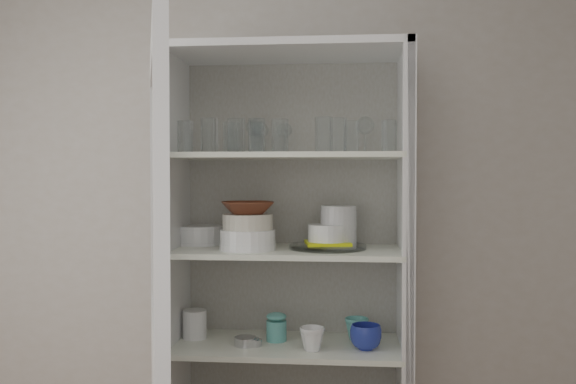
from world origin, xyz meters
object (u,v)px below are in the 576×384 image
Objects in this scene: glass_platter at (328,247)px; white_canister at (195,324)px; goblet_2 at (285,137)px; goblet_3 at (365,134)px; white_ramekin at (328,233)px; grey_bowl_stack at (339,227)px; measuring_cups at (245,341)px; plate_stack_back at (200,235)px; mug_white at (312,339)px; terracotta_bowl at (248,208)px; yellow_trivet at (328,243)px; goblet_0 at (255,135)px; cream_bowl at (248,222)px; goblet_1 at (261,137)px; pantry_cabinet at (289,320)px; plate_stack_front at (248,240)px; teal_jar at (276,329)px; mug_teal at (357,329)px; mug_blue at (366,337)px.

white_canister is at bearing 176.91° from glass_platter.
goblet_3 is (0.35, -0.03, 0.01)m from goblet_2.
grey_bowl_stack reaches higher than white_ramekin.
measuring_cups is (-0.38, -0.09, -0.47)m from grey_bowl_stack.
mug_white is (0.52, -0.24, -0.39)m from plate_stack_back.
terracotta_bowl reaches higher than yellow_trivet.
yellow_trivet is (0.33, 0.06, -0.15)m from terracotta_bowl.
white_canister is at bearing -164.57° from goblet_0.
cream_bowl is 1.15× the size of grey_bowl_stack.
plate_stack_back is at bearing 171.28° from grey_bowl_stack.
goblet_3 is 0.51m from glass_platter.
glass_platter is at bearing -19.70° from goblet_1.
cream_bowl is 2.03× the size of mug_white.
goblet_2 is at bearing 147.59° from glass_platter.
goblet_0 reaches higher than measuring_cups.
goblet_1 is at bearing 78.86° from cream_bowl.
pantry_cabinet is 23.03× the size of measuring_cups.
white_ramekin is at bearing 10.77° from measuring_cups.
plate_stack_back is 1.06× the size of terracotta_bowl.
cream_bowl is 0.34m from white_ramekin.
goblet_1 is 0.87m from measuring_cups.
terracotta_bowl is at bearing 0.00° from plate_stack_front.
teal_jar is at bearing 131.03° from mug_white.
pantry_cabinet reaches higher than mug_teal.
goblet_0 is 0.84m from teal_jar.
goblet_0 is 0.48m from goblet_3.
mug_teal is at bearing -5.56° from goblet_1.
plate_stack_back reaches higher than measuring_cups.
goblet_0 is 0.47m from plate_stack_front.
cream_bowl is at bearing -37.64° from plate_stack_back.
goblet_0 is 0.03m from goblet_1.
white_ramekin is (0.33, 0.06, 0.02)m from plate_stack_front.
measuring_cups is 0.26m from white_canister.
glass_platter is at bearing -12.30° from plate_stack_back.
grey_bowl_stack is 1.46× the size of white_canister.
plate_stack_back is at bearing 179.57° from goblet_2.
measuring_cups is at bearing -178.04° from mug_teal.
grey_bowl_stack is at bearing 14.18° from plate_stack_front.
mug_blue is at bearing -1.13° from terracotta_bowl.
glass_platter is 3.55× the size of measuring_cups.
goblet_2 is 0.89m from mug_teal.
goblet_0 reaches higher than yellow_trivet.
measuring_cups is at bearing 179.42° from cream_bowl.
goblet_3 reaches higher than mug_teal.
cream_bowl reaches higher than mug_blue.
grey_bowl_stack reaches higher than glass_platter.
plate_stack_front is (-0.16, -0.13, 0.36)m from pantry_cabinet.
goblet_3 is at bearing 30.98° from white_ramekin.
goblet_2 is at bearing 144.89° from mug_blue.
white_canister is (-0.25, 0.10, -0.45)m from cream_bowl.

